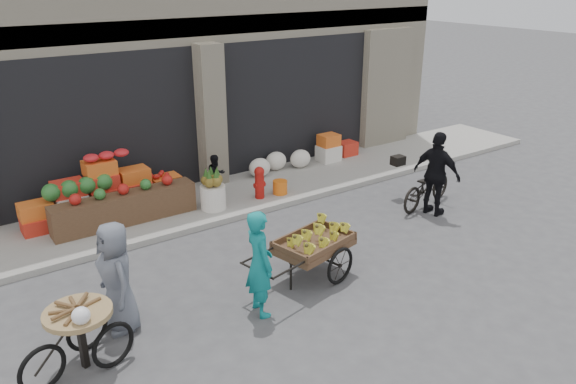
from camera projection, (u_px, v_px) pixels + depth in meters
ground at (355, 275)px, 9.34m from camera, size 80.00×80.00×0.00m
sidewalk at (233, 196)px, 12.45m from camera, size 18.00×2.20×0.12m
building at (152, 27)px, 14.23m from camera, size 14.00×6.45×7.00m
fruit_display at (116, 190)px, 11.12m from camera, size 3.10×1.12×1.24m
pineapple_bin at (213, 197)px, 11.56m from camera, size 0.52×0.52×0.50m
fire_hydrant at (259, 181)px, 12.05m from camera, size 0.22×0.22×0.71m
orange_bucket at (280, 187)px, 12.37m from camera, size 0.32×0.32×0.30m
right_bay_goods at (311, 154)px, 14.17m from camera, size 3.35×0.60×0.70m
seated_person at (216, 175)px, 12.15m from camera, size 0.51×0.43×0.93m
banana_cart at (312, 243)px, 9.02m from camera, size 2.24×1.27×0.89m
vendor_woman at (259, 263)px, 8.04m from camera, size 0.46×0.64×1.63m
tricycle_cart at (80, 330)px, 6.97m from camera, size 1.46×1.05×0.95m
vendor_grey at (117, 277)px, 7.68m from camera, size 0.52×0.79×1.62m
bicycle at (427, 186)px, 11.93m from camera, size 1.80×0.93×0.90m
cyclist at (437, 174)px, 11.36m from camera, size 0.63×1.09×1.75m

